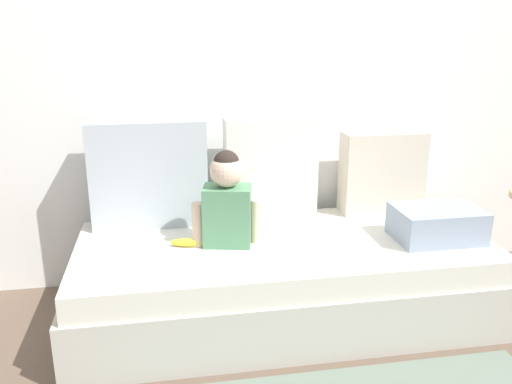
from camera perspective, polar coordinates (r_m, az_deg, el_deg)
name	(u,v)px	position (r m, az deg, el deg)	size (l,w,h in m)	color
ground_plane	(282,314)	(2.74, 2.84, -12.93)	(12.00, 12.00, 0.00)	brown
back_wall	(262,69)	(2.93, 0.69, 13.05)	(5.21, 0.10, 2.32)	white
couch	(283,279)	(2.65, 2.90, -9.24)	(2.01, 0.86, 0.40)	beige
throw_pillow_left	(149,174)	(2.73, -11.39, 1.90)	(0.58, 0.16, 0.54)	#B2BCC6
throw_pillow_center	(270,169)	(2.78, 1.53, 2.49)	(0.47, 0.16, 0.54)	silver
throw_pillow_right	(382,172)	(2.98, 13.35, 2.07)	(0.45, 0.16, 0.44)	beige
toddler	(227,201)	(2.45, -3.12, -0.92)	(0.33, 0.19, 0.45)	#568E66
banana	(188,242)	(2.50, -7.25, -5.38)	(0.17, 0.04, 0.04)	yellow
folded_blanket	(437,224)	(2.69, 18.77, -3.22)	(0.40, 0.28, 0.16)	#8E9EB2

